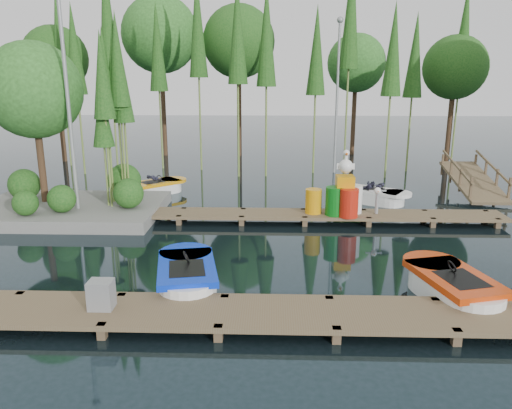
{
  "coord_description": "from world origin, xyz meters",
  "views": [
    {
      "loc": [
        0.96,
        -13.3,
        4.75
      ],
      "look_at": [
        0.5,
        0.5,
        1.1
      ],
      "focal_mm": 35.0,
      "sensor_mm": 36.0,
      "label": 1
    }
  ],
  "objects_px": {
    "boat_blue": "(187,277)",
    "drum_cluster": "(345,196)",
    "utility_cabinet": "(101,295)",
    "yellow_barrel": "(313,201)",
    "boat_red": "(452,288)",
    "island": "(56,121)",
    "boat_yellow_far": "(158,187)"
  },
  "relations": [
    {
      "from": "boat_yellow_far",
      "to": "drum_cluster",
      "type": "distance_m",
      "value": 8.1
    },
    {
      "from": "boat_blue",
      "to": "boat_red",
      "type": "height_order",
      "value": "boat_red"
    },
    {
      "from": "island",
      "to": "utility_cabinet",
      "type": "bearing_deg",
      "value": -63.07
    },
    {
      "from": "boat_blue",
      "to": "yellow_barrel",
      "type": "height_order",
      "value": "yellow_barrel"
    },
    {
      "from": "island",
      "to": "drum_cluster",
      "type": "bearing_deg",
      "value": -5.62
    },
    {
      "from": "yellow_barrel",
      "to": "utility_cabinet",
      "type": "bearing_deg",
      "value": -123.61
    },
    {
      "from": "island",
      "to": "boat_blue",
      "type": "height_order",
      "value": "island"
    },
    {
      "from": "boat_red",
      "to": "utility_cabinet",
      "type": "bearing_deg",
      "value": 174.98
    },
    {
      "from": "boat_blue",
      "to": "utility_cabinet",
      "type": "height_order",
      "value": "utility_cabinet"
    },
    {
      "from": "boat_yellow_far",
      "to": "utility_cabinet",
      "type": "height_order",
      "value": "boat_yellow_far"
    },
    {
      "from": "boat_red",
      "to": "boat_blue",
      "type": "bearing_deg",
      "value": 161.19
    },
    {
      "from": "boat_blue",
      "to": "utility_cabinet",
      "type": "relative_size",
      "value": 5.25
    },
    {
      "from": "boat_red",
      "to": "utility_cabinet",
      "type": "distance_m",
      "value": 7.32
    },
    {
      "from": "utility_cabinet",
      "to": "yellow_barrel",
      "type": "height_order",
      "value": "yellow_barrel"
    },
    {
      "from": "boat_yellow_far",
      "to": "yellow_barrel",
      "type": "bearing_deg",
      "value": -55.24
    },
    {
      "from": "island",
      "to": "boat_yellow_far",
      "type": "distance_m",
      "value": 4.95
    },
    {
      "from": "boat_blue",
      "to": "island",
      "type": "bearing_deg",
      "value": 119.93
    },
    {
      "from": "island",
      "to": "boat_red",
      "type": "relative_size",
      "value": 2.22
    },
    {
      "from": "utility_cabinet",
      "to": "boat_red",
      "type": "bearing_deg",
      "value": 9.87
    },
    {
      "from": "island",
      "to": "boat_red",
      "type": "bearing_deg",
      "value": -30.37
    },
    {
      "from": "yellow_barrel",
      "to": "drum_cluster",
      "type": "relative_size",
      "value": 0.38
    },
    {
      "from": "utility_cabinet",
      "to": "drum_cluster",
      "type": "height_order",
      "value": "drum_cluster"
    },
    {
      "from": "utility_cabinet",
      "to": "yellow_barrel",
      "type": "xyz_separation_m",
      "value": [
        4.65,
        7.0,
        0.12
      ]
    },
    {
      "from": "utility_cabinet",
      "to": "island",
      "type": "bearing_deg",
      "value": 116.93
    },
    {
      "from": "boat_red",
      "to": "drum_cluster",
      "type": "distance_m",
      "value": 5.84
    },
    {
      "from": "island",
      "to": "boat_blue",
      "type": "distance_m",
      "value": 8.64
    },
    {
      "from": "boat_blue",
      "to": "drum_cluster",
      "type": "distance_m",
      "value": 6.76
    },
    {
      "from": "boat_blue",
      "to": "yellow_barrel",
      "type": "relative_size",
      "value": 3.73
    },
    {
      "from": "boat_yellow_far",
      "to": "utility_cabinet",
      "type": "relative_size",
      "value": 4.37
    },
    {
      "from": "utility_cabinet",
      "to": "drum_cluster",
      "type": "bearing_deg",
      "value": 50.41
    },
    {
      "from": "drum_cluster",
      "to": "island",
      "type": "bearing_deg",
      "value": 174.38
    },
    {
      "from": "boat_red",
      "to": "yellow_barrel",
      "type": "relative_size",
      "value": 3.79
    }
  ]
}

